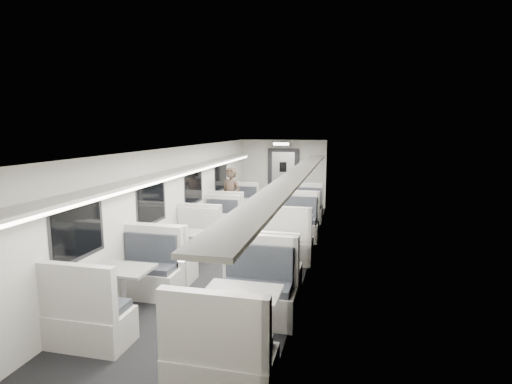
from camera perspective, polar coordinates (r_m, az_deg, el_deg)
The scene contains 19 objects.
room at distance 8.49m, azimuth -2.50°, elevation -1.88°, with size 3.24×12.24×2.64m.
booth_left_a at distance 11.94m, azimuth -2.99°, elevation -2.70°, with size 1.02×2.06×1.10m.
booth_left_b at distance 10.01m, azimuth -6.28°, elevation -5.18°, with size 0.97×1.96×1.05m.
booth_left_c at distance 8.38m, azimuth -10.41°, elevation -7.97°, with size 1.04×2.11×1.13m.
booth_left_d at distance 6.49m, azimuth -18.54°, elevation -13.35°, with size 1.08×2.19×1.17m.
booth_right_a at distance 11.42m, azimuth 6.53°, elevation -3.20°, with size 1.07×2.16×1.16m.
booth_right_b at distance 9.37m, azimuth 5.03°, elevation -5.78°, with size 1.14×2.31×1.24m.
booth_right_c at distance 7.87m, azimuth 3.37°, elevation -9.08°, with size 1.00×2.03×1.09m.
booth_right_d at distance 5.30m, azimuth -2.01°, elevation -17.86°, with size 1.15×2.33×1.25m.
passenger at distance 11.19m, azimuth -3.62°, elevation -0.90°, with size 0.63×0.42×1.74m, color black.
window_a at distance 12.11m, azimuth -4.99°, elevation 2.15°, with size 0.02×1.18×0.84m, color black.
window_b at distance 10.06m, azimuth -8.86°, elevation 0.63°, with size 0.02×1.18×0.84m, color black.
window_c at distance 8.09m, azimuth -14.66°, elevation -1.64°, with size 0.02×1.18×0.84m, color black.
window_d at distance 6.27m, azimuth -24.01°, elevation -5.26°, with size 0.02×1.18×0.84m, color black.
luggage_rack_left at distance 8.52m, azimuth -11.18°, elevation 2.87°, with size 0.46×10.40×0.09m.
luggage_rack_right at distance 7.84m, azimuth 5.68°, elevation 2.47°, with size 0.46×10.40×0.09m.
vestibule_door at distance 14.25m, azimuth 3.90°, elevation 1.97°, with size 1.10×0.13×2.10m.
exit_sign at distance 13.66m, azimuth 3.63°, elevation 6.88°, with size 0.62×0.12×0.16m.
wall_notice at distance 14.08m, azimuth 6.93°, elevation 3.72°, with size 0.32×0.02×0.40m, color white.
Camera 1 is at (2.24, -8.02, 2.83)m, focal length 28.00 mm.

